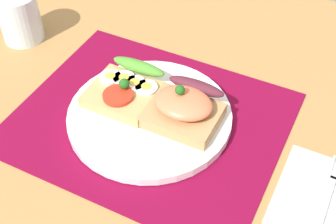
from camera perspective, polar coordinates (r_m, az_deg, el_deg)
name	(u,v)px	position (r cm, az deg, el deg)	size (l,w,h in cm)	color
ground_plane	(150,128)	(70.24, -2.19, -1.97)	(120.00, 90.00, 3.20)	#A47642
placemat	(150,120)	(68.97, -2.23, -0.97)	(38.44, 31.65, 0.30)	maroon
plate	(150,116)	(68.38, -2.25, -0.49)	(24.00, 24.00, 1.36)	white
sandwich_egg_tomato	(126,88)	(69.95, -5.14, 2.88)	(9.98, 10.45, 3.87)	tan
sandwich_salmon	(184,107)	(65.81, 2.01, 0.60)	(10.23, 9.75, 5.69)	tan
napkin	(327,199)	(63.25, 18.83, -9.96)	(12.56, 13.75, 0.60)	white
fork	(328,196)	(62.95, 18.91, -9.63)	(1.62, 14.77, 0.32)	#B7B7BC
drinking_glass	(20,17)	(86.11, -17.63, 10.93)	(7.07, 7.07, 8.48)	silver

